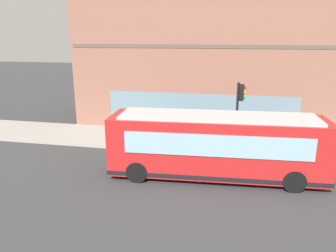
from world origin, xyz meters
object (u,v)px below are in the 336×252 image
pedestrian_near_building_entrance (164,129)px  city_bus_nearside (216,146)px  traffic_light_near_corner (240,104)px  pedestrian_walking_along_curb (179,129)px  fire_hydrant (244,135)px  newspaper_vending_box (117,124)px

pedestrian_near_building_entrance → city_bus_nearside: bearing=-139.5°
traffic_light_near_corner → pedestrian_walking_along_curb: size_ratio=2.50×
traffic_light_near_corner → pedestrian_near_building_entrance: bearing=82.7°
traffic_light_near_corner → fire_hydrant: (2.17, -0.42, -2.41)m
fire_hydrant → pedestrian_near_building_entrance: pedestrian_near_building_entrance is taller
pedestrian_walking_along_curb → newspaper_vending_box: (1.90, 4.75, -0.46)m
fire_hydrant → pedestrian_walking_along_curb: size_ratio=0.46×
traffic_light_near_corner → newspaper_vending_box: (2.58, 8.24, -2.32)m
fire_hydrant → newspaper_vending_box: (0.41, 8.66, 0.09)m
pedestrian_walking_along_curb → pedestrian_near_building_entrance: pedestrian_near_building_entrance is taller
pedestrian_near_building_entrance → newspaper_vending_box: 4.33m
traffic_light_near_corner → pedestrian_walking_along_curb: 4.01m
fire_hydrant → pedestrian_walking_along_curb: (-1.49, 3.91, 0.55)m
pedestrian_near_building_entrance → newspaper_vending_box: size_ratio=1.81×
city_bus_nearside → traffic_light_near_corner: 3.80m
traffic_light_near_corner → fire_hydrant: bearing=-11.0°
city_bus_nearside → pedestrian_walking_along_curb: 4.75m
fire_hydrant → newspaper_vending_box: 8.67m
newspaper_vending_box → fire_hydrant: bearing=-92.7°
traffic_light_near_corner → pedestrian_walking_along_curb: (0.68, 3.49, -1.86)m
traffic_light_near_corner → pedestrian_walking_along_curb: traffic_light_near_corner is taller
city_bus_nearside → pedestrian_walking_along_curb: city_bus_nearside is taller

